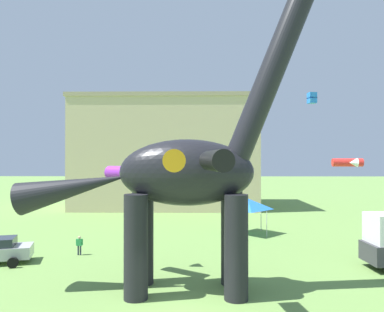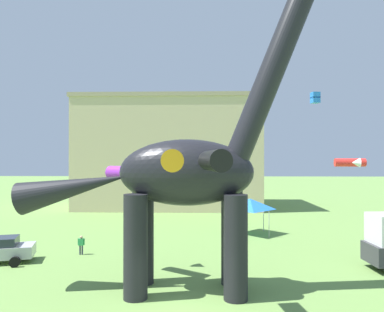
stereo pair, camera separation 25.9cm
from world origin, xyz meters
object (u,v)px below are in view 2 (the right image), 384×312
Objects in this scene: person_watching_child at (81,243)px; festival_canopy_tent at (250,204)px; kite_high_left at (315,98)px; kite_apex at (205,161)px; dinosaur_sculpture at (185,172)px; kite_near_low at (351,163)px; kite_far_right at (131,173)px.

festival_canopy_tent is (12.10, 7.07, 1.79)m from person_watching_child.
kite_high_left reaches higher than festival_canopy_tent.
kite_apex is (-3.93, -17.25, 3.76)m from festival_canopy_tent.
dinosaur_sculpture is 3.82m from kite_apex.
kite_near_low reaches higher than person_watching_child.
kite_near_low is at bearing 49.86° from kite_apex.
festival_canopy_tent is at bearing 77.15° from kite_apex.
kite_high_left is (19.68, 13.95, 11.92)m from person_watching_child.
kite_far_right is (-14.54, -6.32, -0.51)m from kite_near_low.
festival_canopy_tent is at bearing 144.01° from kite_near_low.
festival_canopy_tent is 1.03× the size of kite_apex.
kite_near_low is (11.46, 8.82, 0.39)m from dinosaur_sculpture.
kite_high_left reaches higher than kite_apex.
festival_canopy_tent is 2.83× the size of kite_high_left.
kite_high_left reaches higher than kite_near_low.
kite_near_low is 0.77× the size of kite_far_right.
person_watching_child is 26.90m from kite_high_left.
person_watching_child is at bearing 128.75° from kite_apex.
kite_high_left is at bearing 49.17° from kite_far_right.
kite_high_left is 13.42m from kite_near_low.
kite_near_low is at bearing -35.99° from festival_canopy_tent.
person_watching_child is 0.58× the size of kite_near_low.
dinosaur_sculpture is 5.65× the size of kite_far_right.
dinosaur_sculpture is 14.79m from festival_canopy_tent.
kite_far_right is at bearing 123.23° from kite_apex.
kite_high_left is (12.46, 20.48, 6.96)m from dinosaur_sculpture.
kite_far_right is at bearing 151.93° from dinosaur_sculpture.
kite_apex is 1.41× the size of kite_near_low.
person_watching_child is 0.40× the size of festival_canopy_tent.
person_watching_child is (-7.22, 6.53, -4.96)m from dinosaur_sculpture.
person_watching_child is at bearing -149.71° from festival_canopy_tent.
kite_apex is at bearing -64.45° from dinosaur_sculpture.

